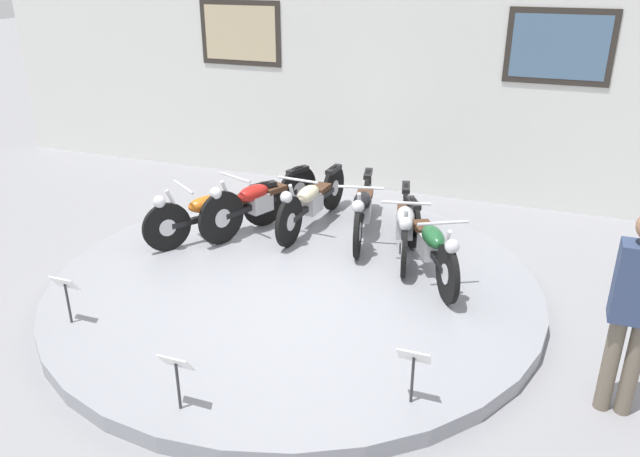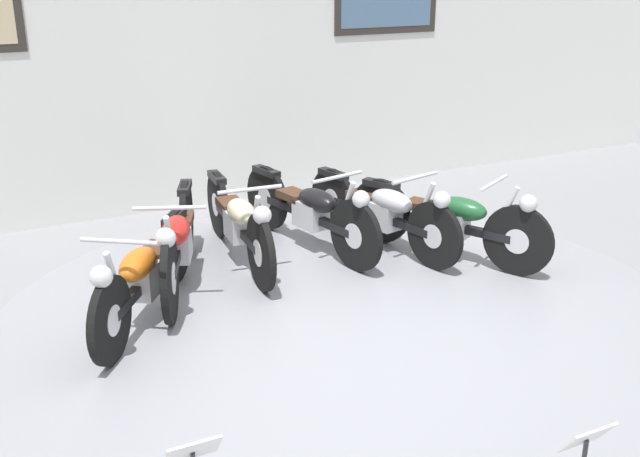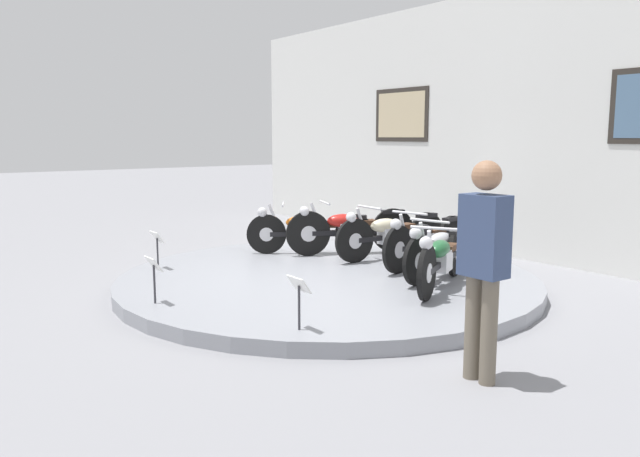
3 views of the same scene
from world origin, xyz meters
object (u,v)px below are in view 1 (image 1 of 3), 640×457
Objects in this scene: motorcycle_black at (363,207)px; motorcycle_green at (430,242)px; motorcycle_orange at (214,211)px; info_placard_front_left at (66,289)px; visitor_standing at (635,303)px; info_placard_front_right at (413,364)px; motorcycle_silver at (405,222)px; motorcycle_cream at (311,200)px; motorcycle_red at (259,199)px; info_placard_front_centre at (176,370)px.

motorcycle_green is (1.01, -0.75, -0.01)m from motorcycle_black.
motorcycle_black reaches higher than motorcycle_orange.
info_placard_front_left is (-2.04, -3.03, -0.02)m from motorcycle_black.
info_placard_front_right is at bearing -155.96° from visitor_standing.
visitor_standing is at bearing -19.03° from motorcycle_orange.
motorcycle_orange is 0.84× the size of motorcycle_black.
motorcycle_silver is 1.09× the size of motorcycle_green.
motorcycle_green reaches higher than motorcycle_silver.
motorcycle_cream is (1.02, 0.75, 0.01)m from motorcycle_orange.
motorcycle_green is (0.40, -0.48, 0.01)m from motorcycle_silver.
motorcycle_red is 0.97× the size of motorcycle_black.
motorcycle_red is 2.38m from motorcycle_green.
info_placard_front_right is (0.73, -2.75, -0.00)m from motorcycle_silver.
info_placard_front_centre is 3.56m from visitor_standing.
motorcycle_red reaches higher than info_placard_front_right.
motorcycle_red is 3.71× the size of info_placard_front_centre.
motorcycle_orange reaches higher than info_placard_front_right.
motorcycle_black is at bearing 23.68° from motorcycle_orange.
motorcycle_black is at bearing 0.06° from motorcycle_cream.
motorcycle_green is 3.29m from info_placard_front_centre.
motorcycle_silver is at bearing 46.04° from info_placard_front_left.
motorcycle_silver is at bearing -11.85° from motorcycle_cream.
motorcycle_red is 3.71× the size of info_placard_front_left.
motorcycle_silver reaches higher than info_placard_front_centre.
motorcycle_orange and motorcycle_silver have the same top height.
motorcycle_orange is 2.72m from motorcycle_green.
motorcycle_green is 3.43× the size of info_placard_front_left.
info_placard_front_left is 3.38m from info_placard_front_right.
motorcycle_black is at bearing 11.53° from motorcycle_red.
visitor_standing is (3.58, -2.34, 0.47)m from motorcycle_cream.
motorcycle_green is at bearing -36.85° from motorcycle_black.
info_placard_front_right is at bearing -46.05° from motorcycle_red.
motorcycle_silver is at bearing 11.59° from motorcycle_orange.
motorcycle_black is at bearing 140.92° from visitor_standing.
motorcycle_orange is at bearing 160.97° from visitor_standing.
motorcycle_orange reaches higher than info_placard_front_left.
motorcycle_black is at bearing 155.68° from motorcycle_silver.
info_placard_front_right is at bearing -66.15° from motorcycle_black.
motorcycle_orange is 1.27m from motorcycle_cream.
info_placard_front_centre is 0.29× the size of visitor_standing.
visitor_standing is (2.88, -2.34, 0.47)m from motorcycle_black.
motorcycle_black reaches higher than info_placard_front_centre.
motorcycle_cream is at bearing 146.85° from visitor_standing.
motorcycle_red is at bearing 50.62° from motorcycle_orange.
motorcycle_red is 0.99× the size of motorcycle_silver.
motorcycle_red is 1.08× the size of visitor_standing.
motorcycle_black is at bearing 55.97° from info_placard_front_left.
motorcycle_silver is 3.60m from info_placard_front_centre.
motorcycle_silver is (1.93, -0.01, -0.03)m from motorcycle_red.
info_placard_front_centre is at bearing -105.49° from motorcycle_silver.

